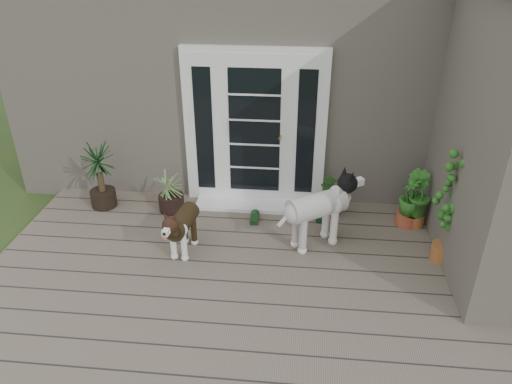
{
  "coord_description": "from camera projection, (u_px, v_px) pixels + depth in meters",
  "views": [
    {
      "loc": [
        0.42,
        -3.46,
        3.55
      ],
      "look_at": [
        -0.1,
        1.75,
        0.7
      ],
      "focal_mm": 34.1,
      "sensor_mm": 36.0,
      "label": 1
    }
  ],
  "objects": [
    {
      "name": "herb_c",
      "position": [
        409.0,
        206.0,
        6.27
      ],
      "size": [
        0.39,
        0.39,
        0.54
      ],
      "primitive_type": "imported",
      "rotation": [
        0.0,
        0.0,
        4.57
      ],
      "color": "#17511A",
      "rests_on": "deck"
    },
    {
      "name": "door_step",
      "position": [
        253.0,
        204.0,
        6.8
      ],
      "size": [
        1.6,
        0.4,
        0.05
      ],
      "primitive_type": "cube",
      "color": "white",
      "rests_on": "deck"
    },
    {
      "name": "herb_b",
      "position": [
        416.0,
        206.0,
        6.26
      ],
      "size": [
        0.51,
        0.51,
        0.55
      ],
      "primitive_type": "imported",
      "rotation": [
        0.0,
        0.0,
        2.27
      ],
      "color": "#1C631D",
      "rests_on": "deck"
    },
    {
      "name": "yucca",
      "position": [
        100.0,
        175.0,
        6.59
      ],
      "size": [
        0.67,
        0.67,
        0.95
      ],
      "primitive_type": null,
      "rotation": [
        0.0,
        0.0,
        -0.02
      ],
      "color": "#103216",
      "rests_on": "deck"
    },
    {
      "name": "house_main",
      "position": [
        279.0,
        65.0,
        8.08
      ],
      "size": [
        7.4,
        4.0,
        3.1
      ],
      "primitive_type": "cube",
      "color": "#665E54",
      "rests_on": "ground"
    },
    {
      "name": "clog_right",
      "position": [
        321.0,
        215.0,
        6.5
      ],
      "size": [
        0.2,
        0.34,
        0.1
      ],
      "primitive_type": null,
      "rotation": [
        0.0,
        0.0,
        -0.16
      ],
      "color": "black",
      "rests_on": "deck"
    },
    {
      "name": "spider_plant",
      "position": [
        170.0,
        190.0,
        6.57
      ],
      "size": [
        0.76,
        0.76,
        0.61
      ],
      "primitive_type": null,
      "rotation": [
        0.0,
        0.0,
        0.43
      ],
      "color": "#97B871",
      "rests_on": "deck"
    },
    {
      "name": "sapling",
      "position": [
        453.0,
        206.0,
        5.37
      ],
      "size": [
        0.55,
        0.55,
        1.46
      ],
      "primitive_type": null,
      "rotation": [
        0.0,
        0.0,
        0.36
      ],
      "color": "#164D1B",
      "rests_on": "deck"
    },
    {
      "name": "herb_a",
      "position": [
        333.0,
        196.0,
        6.52
      ],
      "size": [
        0.5,
        0.5,
        0.52
      ],
      "primitive_type": "imported",
      "rotation": [
        0.0,
        0.0,
        0.26
      ],
      "color": "#215017",
      "rests_on": "deck"
    },
    {
      "name": "clog_left",
      "position": [
        255.0,
        217.0,
        6.46
      ],
      "size": [
        0.14,
        0.3,
        0.09
      ],
      "primitive_type": null,
      "rotation": [
        0.0,
        0.0,
        0.01
      ],
      "color": "#153518",
      "rests_on": "deck"
    },
    {
      "name": "brindle_dog",
      "position": [
        183.0,
        229.0,
        5.72
      ],
      "size": [
        0.42,
        0.78,
        0.61
      ],
      "primitive_type": null,
      "rotation": [
        0.0,
        0.0,
        3.0
      ],
      "color": "#332612",
      "rests_on": "deck"
    },
    {
      "name": "deck",
      "position": [
        253.0,
        308.0,
        5.08
      ],
      "size": [
        6.2,
        4.6,
        0.12
      ],
      "primitive_type": "cube",
      "color": "#6B5B4C",
      "rests_on": "ground"
    },
    {
      "name": "door_unit",
      "position": [
        255.0,
        129.0,
        6.47
      ],
      "size": [
        1.9,
        0.14,
        2.15
      ],
      "primitive_type": "cube",
      "color": "white",
      "rests_on": "deck"
    },
    {
      "name": "white_dog",
      "position": [
        316.0,
        216.0,
        5.8
      ],
      "size": [
        1.03,
        0.87,
        0.8
      ],
      "primitive_type": null,
      "rotation": [
        0.0,
        0.0,
        -0.99
      ],
      "color": "white",
      "rests_on": "deck"
    }
  ]
}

